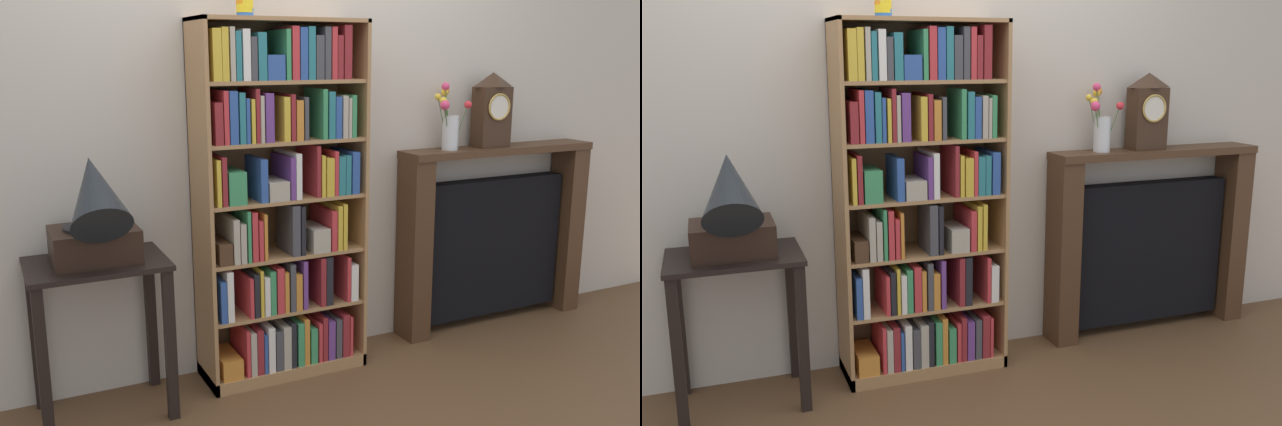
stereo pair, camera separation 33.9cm
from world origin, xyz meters
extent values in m
cube|color=brown|center=(0.00, 0.00, -0.01)|extent=(8.12, 6.40, 0.02)
cube|color=beige|center=(0.24, 0.28, 1.30)|extent=(5.12, 0.08, 2.60)
cube|color=#A87A4C|center=(-0.39, 0.09, 0.84)|extent=(0.02, 0.31, 1.69)
cube|color=#A87A4C|center=(0.39, 0.09, 0.84)|extent=(0.02, 0.31, 1.69)
cube|color=brown|center=(0.00, 0.23, 0.84)|extent=(0.79, 0.01, 1.69)
cube|color=#A87A4C|center=(0.00, 0.09, 1.68)|extent=(0.79, 0.31, 0.02)
cube|color=#A87A4C|center=(0.00, 0.09, 0.03)|extent=(0.79, 0.31, 0.06)
cube|color=orange|center=(-0.30, 0.06, 0.11)|extent=(0.10, 0.23, 0.10)
cube|color=#C63338|center=(-0.23, 0.06, 0.17)|extent=(0.02, 0.24, 0.23)
cube|color=#B2A893|center=(-0.20, 0.07, 0.17)|extent=(0.03, 0.24, 0.21)
cube|color=maroon|center=(-0.17, 0.07, 0.17)|extent=(0.03, 0.26, 0.22)
cube|color=#2D519E|center=(-0.14, 0.05, 0.16)|extent=(0.02, 0.21, 0.19)
cube|color=white|center=(-0.11, 0.08, 0.17)|extent=(0.03, 0.26, 0.22)
cube|color=#424247|center=(-0.07, 0.06, 0.16)|extent=(0.04, 0.24, 0.20)
cube|color=#B2A893|center=(-0.03, 0.07, 0.17)|extent=(0.04, 0.26, 0.21)
cube|color=black|center=(0.00, 0.07, 0.17)|extent=(0.03, 0.25, 0.23)
cube|color=#388E56|center=(0.04, 0.05, 0.17)|extent=(0.03, 0.22, 0.22)
cube|color=orange|center=(0.07, 0.06, 0.18)|extent=(0.03, 0.23, 0.23)
cube|color=#388E56|center=(0.11, 0.06, 0.15)|extent=(0.04, 0.24, 0.18)
cube|color=#C63338|center=(0.14, 0.06, 0.16)|extent=(0.02, 0.24, 0.20)
cube|color=maroon|center=(0.17, 0.05, 0.17)|extent=(0.02, 0.21, 0.22)
cube|color=#663884|center=(0.20, 0.06, 0.16)|extent=(0.04, 0.24, 0.20)
cube|color=#424247|center=(0.25, 0.07, 0.16)|extent=(0.03, 0.25, 0.20)
cube|color=maroon|center=(0.28, 0.05, 0.17)|extent=(0.04, 0.21, 0.22)
cube|color=#C63338|center=(0.31, 0.07, 0.16)|extent=(0.02, 0.26, 0.20)
cube|color=#A87A4C|center=(0.00, 0.09, 0.34)|extent=(0.75, 0.29, 0.02)
cube|color=#2D519E|center=(-0.34, 0.04, 0.44)|extent=(0.03, 0.20, 0.19)
cube|color=white|center=(-0.31, 0.07, 0.47)|extent=(0.03, 0.26, 0.24)
cube|color=#C63338|center=(-0.21, 0.06, 0.44)|extent=(0.02, 0.24, 0.19)
cube|color=black|center=(-0.18, 0.06, 0.45)|extent=(0.02, 0.24, 0.21)
cube|color=gold|center=(-0.16, 0.05, 0.46)|extent=(0.02, 0.21, 0.22)
cube|color=white|center=(-0.13, 0.06, 0.44)|extent=(0.03, 0.23, 0.19)
cube|color=#388E56|center=(-0.10, 0.04, 0.45)|extent=(0.03, 0.20, 0.21)
cube|color=#C63338|center=(-0.06, 0.07, 0.46)|extent=(0.03, 0.26, 0.22)
cube|color=orange|center=(-0.03, 0.05, 0.45)|extent=(0.02, 0.22, 0.20)
cube|color=#424247|center=(0.00, 0.04, 0.46)|extent=(0.03, 0.20, 0.23)
cube|color=orange|center=(0.03, 0.06, 0.44)|extent=(0.03, 0.24, 0.18)
cube|color=#663884|center=(0.06, 0.07, 0.47)|extent=(0.02, 0.25, 0.24)
cube|color=maroon|center=(0.16, 0.06, 0.47)|extent=(0.03, 0.24, 0.24)
cube|color=black|center=(0.19, 0.05, 0.47)|extent=(0.03, 0.22, 0.24)
cube|color=#C63338|center=(0.30, 0.05, 0.46)|extent=(0.02, 0.21, 0.23)
cube|color=white|center=(0.33, 0.05, 0.44)|extent=(0.04, 0.21, 0.18)
cube|color=#A87A4C|center=(0.00, 0.09, 0.61)|extent=(0.75, 0.29, 0.02)
cube|color=#472D1C|center=(-0.32, 0.04, 0.66)|extent=(0.06, 0.20, 0.10)
cube|color=#B2A893|center=(-0.27, 0.07, 0.72)|extent=(0.03, 0.26, 0.20)
cube|color=#B2A893|center=(-0.24, 0.05, 0.71)|extent=(0.03, 0.22, 0.18)
cube|color=#388E56|center=(-0.21, 0.06, 0.73)|extent=(0.02, 0.23, 0.24)
cube|color=#C63338|center=(-0.18, 0.07, 0.73)|extent=(0.03, 0.24, 0.23)
cube|color=#C63338|center=(-0.15, 0.06, 0.71)|extent=(0.02, 0.24, 0.19)
cube|color=orange|center=(-0.13, 0.06, 0.72)|extent=(0.02, 0.23, 0.21)
cube|color=#424247|center=(0.02, 0.04, 0.73)|extent=(0.04, 0.20, 0.24)
cube|color=black|center=(0.05, 0.05, 0.73)|extent=(0.02, 0.22, 0.23)
cube|color=#B2A893|center=(0.15, 0.05, 0.67)|extent=(0.09, 0.21, 0.11)
cube|color=#C63338|center=(0.22, 0.07, 0.71)|extent=(0.03, 0.25, 0.19)
cube|color=gold|center=(0.25, 0.07, 0.72)|extent=(0.02, 0.25, 0.22)
cube|color=gold|center=(0.27, 0.04, 0.73)|extent=(0.02, 0.20, 0.22)
cube|color=#A87A4C|center=(0.00, 0.09, 0.87)|extent=(0.75, 0.29, 0.02)
cube|color=gold|center=(-0.34, 0.07, 0.99)|extent=(0.02, 0.26, 0.21)
cube|color=maroon|center=(-0.32, 0.05, 0.99)|extent=(0.02, 0.22, 0.22)
cube|color=#388E56|center=(-0.26, 0.04, 0.96)|extent=(0.08, 0.20, 0.15)
cube|color=#2D519E|center=(-0.14, 0.05, 0.98)|extent=(0.03, 0.21, 0.19)
cube|color=#B2A893|center=(-0.06, 0.04, 0.93)|extent=(0.10, 0.20, 0.09)
cube|color=#663884|center=(0.01, 0.06, 0.98)|extent=(0.02, 0.24, 0.19)
cube|color=white|center=(0.03, 0.07, 0.99)|extent=(0.03, 0.26, 0.21)
cube|color=maroon|center=(0.13, 0.06, 1.00)|extent=(0.02, 0.23, 0.24)
cube|color=gold|center=(0.16, 0.04, 0.98)|extent=(0.02, 0.20, 0.19)
cube|color=gold|center=(0.19, 0.06, 0.97)|extent=(0.04, 0.23, 0.18)
cube|color=#C63338|center=(0.23, 0.05, 0.99)|extent=(0.02, 0.21, 0.21)
cube|color=teal|center=(0.26, 0.06, 0.98)|extent=(0.03, 0.24, 0.18)
cube|color=teal|center=(0.29, 0.05, 0.98)|extent=(0.03, 0.22, 0.19)
cube|color=#2D519E|center=(0.33, 0.06, 0.98)|extent=(0.04, 0.23, 0.20)
cube|color=#A87A4C|center=(0.00, 0.09, 1.14)|extent=(0.75, 0.29, 0.02)
cube|color=maroon|center=(-0.34, 0.06, 1.24)|extent=(0.04, 0.24, 0.18)
cube|color=#C63338|center=(-0.30, 0.05, 1.27)|extent=(0.02, 0.22, 0.23)
cube|color=#2D519E|center=(-0.27, 0.06, 1.27)|extent=(0.04, 0.24, 0.23)
cube|color=teal|center=(-0.23, 0.07, 1.26)|extent=(0.03, 0.25, 0.22)
cube|color=#2D519E|center=(-0.20, 0.07, 1.25)|extent=(0.02, 0.26, 0.20)
cube|color=gold|center=(-0.18, 0.06, 1.25)|extent=(0.02, 0.24, 0.19)
cube|color=maroon|center=(-0.16, 0.06, 1.27)|extent=(0.02, 0.23, 0.23)
cube|color=#B2A893|center=(-0.14, 0.05, 1.25)|extent=(0.02, 0.21, 0.20)
cube|color=#663884|center=(-0.10, 0.06, 1.26)|extent=(0.04, 0.23, 0.21)
cube|color=gold|center=(-0.02, 0.07, 1.25)|extent=(0.03, 0.26, 0.20)
cube|color=maroon|center=(0.01, 0.07, 1.26)|extent=(0.02, 0.26, 0.21)
cube|color=orange|center=(0.04, 0.07, 1.24)|extent=(0.03, 0.26, 0.18)
cube|color=#424247|center=(0.07, 0.06, 1.25)|extent=(0.02, 0.24, 0.19)
cube|color=#388E56|center=(0.17, 0.05, 1.27)|extent=(0.02, 0.21, 0.23)
cube|color=teal|center=(0.20, 0.04, 1.26)|extent=(0.03, 0.20, 0.21)
cube|color=#2D519E|center=(0.24, 0.07, 1.25)|extent=(0.03, 0.25, 0.19)
cube|color=#B2A893|center=(0.27, 0.05, 1.25)|extent=(0.03, 0.22, 0.20)
cube|color=#B2A893|center=(0.30, 0.06, 1.24)|extent=(0.02, 0.23, 0.18)
cube|color=#388E56|center=(0.32, 0.06, 1.25)|extent=(0.02, 0.24, 0.20)
cube|color=#A87A4C|center=(0.00, 0.09, 1.41)|extent=(0.75, 0.29, 0.02)
cube|color=gold|center=(-0.33, 0.05, 1.53)|extent=(0.04, 0.21, 0.22)
cube|color=gold|center=(-0.30, 0.06, 1.53)|extent=(0.03, 0.23, 0.22)
cube|color=#B2A893|center=(-0.27, 0.04, 1.53)|extent=(0.02, 0.20, 0.22)
cube|color=teal|center=(-0.24, 0.06, 1.52)|extent=(0.02, 0.23, 0.21)
cube|color=white|center=(-0.20, 0.05, 1.53)|extent=(0.03, 0.21, 0.22)
cube|color=#424247|center=(-0.17, 0.07, 1.51)|extent=(0.03, 0.26, 0.18)
cube|color=teal|center=(-0.13, 0.07, 1.52)|extent=(0.04, 0.25, 0.20)
cube|color=#2D519E|center=(-0.07, 0.03, 1.48)|extent=(0.08, 0.18, 0.11)
cube|color=#388E56|center=(-0.01, 0.07, 1.53)|extent=(0.02, 0.26, 0.22)
cube|color=#C63338|center=(0.02, 0.05, 1.54)|extent=(0.03, 0.21, 0.23)
cube|color=#2D519E|center=(0.06, 0.07, 1.53)|extent=(0.04, 0.25, 0.23)
cube|color=teal|center=(0.10, 0.05, 1.54)|extent=(0.03, 0.22, 0.23)
cube|color=#424247|center=(0.14, 0.06, 1.52)|extent=(0.04, 0.24, 0.19)
cube|color=#424247|center=(0.18, 0.06, 1.54)|extent=(0.03, 0.23, 0.23)
cube|color=#C63338|center=(0.21, 0.07, 1.54)|extent=(0.03, 0.26, 0.23)
cube|color=maroon|center=(0.24, 0.05, 1.52)|extent=(0.03, 0.22, 0.19)
cube|color=maroon|center=(0.28, 0.08, 1.54)|extent=(0.04, 0.26, 0.24)
cylinder|color=blue|center=(-0.17, 0.05, 1.74)|extent=(0.07, 0.07, 0.09)
cylinder|color=yellow|center=(-0.17, 0.05, 1.75)|extent=(0.07, 0.07, 0.09)
cube|color=black|center=(-0.86, 0.03, 0.68)|extent=(0.57, 0.42, 0.02)
cube|color=black|center=(-1.11, -0.15, 0.33)|extent=(0.04, 0.04, 0.67)
cube|color=black|center=(-0.61, -0.15, 0.33)|extent=(0.04, 0.04, 0.67)
cube|color=black|center=(-1.11, 0.21, 0.33)|extent=(0.04, 0.04, 0.67)
cube|color=black|center=(-0.61, 0.21, 0.33)|extent=(0.04, 0.04, 0.67)
cube|color=black|center=(-0.86, 0.03, 0.76)|extent=(0.34, 0.29, 0.14)
cylinder|color=black|center=(-0.86, 0.03, 0.84)|extent=(0.24, 0.24, 0.01)
cylinder|color=#1E2328|center=(-0.86, -0.01, 0.86)|extent=(0.03, 0.03, 0.06)
cone|color=#1E2328|center=(-0.86, -0.09, 1.01)|extent=(0.24, 0.41, 0.40)
cube|color=#472D1C|center=(1.35, 0.14, 1.01)|extent=(1.22, 0.20, 0.04)
cube|color=#472D1C|center=(0.80, 0.14, 0.50)|extent=(0.12, 0.18, 0.99)
cube|color=#472D1C|center=(1.90, 0.14, 0.50)|extent=(0.12, 0.18, 0.99)
cube|color=black|center=(1.35, 0.17, 0.45)|extent=(0.94, 0.10, 0.79)
cube|color=#382316|center=(1.28, 0.14, 1.20)|extent=(0.19, 0.11, 0.33)
pyramid|color=#382316|center=(1.28, 0.14, 1.40)|extent=(0.19, 0.11, 0.08)
cylinder|color=silver|center=(1.28, 0.08, 1.25)|extent=(0.14, 0.01, 0.14)
torus|color=#B79347|center=(1.28, 0.07, 1.25)|extent=(0.15, 0.01, 0.15)
cylinder|color=silver|center=(1.01, 0.14, 1.12)|extent=(0.09, 0.09, 0.18)
cylinder|color=#4C753D|center=(0.97, 0.15, 1.18)|extent=(0.07, 0.02, 0.27)
sphere|color=yellow|center=(0.93, 0.15, 1.31)|extent=(0.03, 0.03, 0.03)
cylinder|color=#4C753D|center=(1.05, 0.10, 1.16)|extent=(0.06, 0.05, 0.23)
sphere|color=red|center=(1.07, 0.08, 1.27)|extent=(0.04, 0.04, 0.04)
cylinder|color=#4C753D|center=(1.00, 0.14, 1.19)|extent=(0.04, 0.04, 0.29)
sphere|color=yellow|center=(0.98, 0.16, 1.33)|extent=(0.04, 0.04, 0.04)
cylinder|color=#4C753D|center=(0.98, 0.13, 1.17)|extent=(0.06, 0.01, 0.25)
sphere|color=yellow|center=(0.95, 0.12, 1.29)|extent=(0.04, 0.04, 0.04)
cylinder|color=#4C753D|center=(0.97, 0.12, 1.16)|extent=(0.06, 0.03, 0.23)
sphere|color=#EA4275|center=(0.94, 0.11, 1.27)|extent=(0.05, 0.05, 0.05)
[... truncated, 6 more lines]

